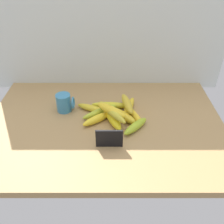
# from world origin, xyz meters

# --- Properties ---
(counter_top) EXTENTS (1.10, 0.76, 0.03)m
(counter_top) POSITION_xyz_m (0.00, 0.00, 0.01)
(counter_top) COLOR #A48150
(counter_top) RESTS_ON ground
(back_wall) EXTENTS (1.30, 0.02, 0.70)m
(back_wall) POSITION_xyz_m (0.00, 0.39, 0.35)
(back_wall) COLOR silver
(back_wall) RESTS_ON ground
(chalkboard_sign) EXTENTS (0.11, 0.02, 0.08)m
(chalkboard_sign) POSITION_xyz_m (0.02, -0.15, 0.07)
(chalkboard_sign) COLOR black
(chalkboard_sign) RESTS_ON counter_top
(coffee_mug) EXTENTS (0.09, 0.07, 0.09)m
(coffee_mug) POSITION_xyz_m (-0.20, 0.10, 0.07)
(coffee_mug) COLOR teal
(coffee_mug) RESTS_ON counter_top
(banana_0) EXTENTS (0.11, 0.19, 0.03)m
(banana_0) POSITION_xyz_m (0.13, 0.05, 0.05)
(banana_0) COLOR yellow
(banana_0) RESTS_ON counter_top
(banana_1) EXTENTS (0.11, 0.19, 0.04)m
(banana_1) POSITION_xyz_m (0.03, 0.01, 0.05)
(banana_1) COLOR yellow
(banana_1) RESTS_ON counter_top
(banana_2) EXTENTS (0.20, 0.05, 0.03)m
(banana_2) POSITION_xyz_m (0.03, 0.12, 0.05)
(banana_2) COLOR yellow
(banana_2) RESTS_ON counter_top
(banana_3) EXTENTS (0.09, 0.20, 0.03)m
(banana_3) POSITION_xyz_m (0.11, 0.09, 0.05)
(banana_3) COLOR yellow
(banana_3) RESTS_ON counter_top
(banana_4) EXTENTS (0.14, 0.12, 0.04)m
(banana_4) POSITION_xyz_m (-0.04, 0.01, 0.05)
(banana_4) COLOR yellow
(banana_4) RESTS_ON counter_top
(banana_5) EXTENTS (0.19, 0.14, 0.03)m
(banana_5) POSITION_xyz_m (-0.02, 0.07, 0.05)
(banana_5) COLOR #A9BA2D
(banana_5) RESTS_ON counter_top
(banana_6) EXTENTS (0.15, 0.17, 0.04)m
(banana_6) POSITION_xyz_m (0.03, 0.07, 0.05)
(banana_6) COLOR gold
(banana_6) RESTS_ON counter_top
(banana_7) EXTENTS (0.15, 0.15, 0.04)m
(banana_7) POSITION_xyz_m (0.08, 0.03, 0.05)
(banana_7) COLOR yellow
(banana_7) RESTS_ON counter_top
(banana_8) EXTENTS (0.13, 0.14, 0.04)m
(banana_8) POSITION_xyz_m (0.14, -0.05, 0.05)
(banana_8) COLOR #9FBA29
(banana_8) RESTS_ON counter_top
(banana_9) EXTENTS (0.17, 0.10, 0.03)m
(banana_9) POSITION_xyz_m (-0.06, 0.09, 0.05)
(banana_9) COLOR yellow
(banana_9) RESTS_ON counter_top
(banana_10) EXTENTS (0.07, 0.17, 0.04)m
(banana_10) POSITION_xyz_m (0.10, 0.08, 0.08)
(banana_10) COLOR gold
(banana_10) RESTS_ON banana_3
(banana_11) EXTENTS (0.15, 0.13, 0.04)m
(banana_11) POSITION_xyz_m (0.03, 0.01, 0.09)
(banana_11) COLOR yellow
(banana_11) RESTS_ON banana_1
(banana_12) EXTENTS (0.14, 0.17, 0.03)m
(banana_12) POSITION_xyz_m (0.03, 0.00, 0.09)
(banana_12) COLOR gold
(banana_12) RESTS_ON banana_1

